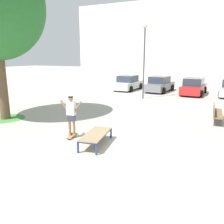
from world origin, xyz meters
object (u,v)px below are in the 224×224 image
Objects in this scene: car_white at (128,83)px; car_red at (194,87)px; light_post at (144,50)px; skater at (71,113)px; skate_box at (96,135)px; park_bench at (217,113)px; skateboard at (72,136)px; car_grey at (160,84)px.

car_red is at bearing -2.45° from car_white.
car_red is at bearing 48.02° from light_post.
skater is 14.68m from car_red.
park_bench is at bearing 53.87° from skate_box.
car_grey is at bearing 89.43° from skateboard.
car_white is 0.98× the size of car_grey.
park_bench is (4.18, 5.72, 0.03)m from skate_box.
skate_box is 15.52m from car_white.
car_white is at bearing 133.13° from park_bench.
skate_box is 1.52m from skater.
car_white is (-3.07, 14.56, 0.61)m from skateboard.
car_grey is (3.21, 0.24, 0.00)m from car_white.
skate_box is at bearing -13.56° from skateboard.
skate_box is at bearing -85.52° from car_grey.
car_grey is 1.02× the size of car_red.
car_red is (3.37, 14.29, 0.61)m from skateboard.
skate_box is at bearing -126.13° from park_bench.
skater is 7.74m from park_bench.
skateboard is 14.81m from car_grey.
skateboard is 14.69m from car_red.
skater is 14.88m from car_white.
skater reaches higher than car_white.
skater is (-1.33, 0.32, 0.66)m from skate_box.
skater is at bearing -135.57° from park_bench.
skater is at bearing -78.10° from car_white.
skateboard is at bearing -103.26° from car_red.
car_grey is 3.26m from car_red.
light_post is (-1.48, 10.70, 3.41)m from skate_box.
light_post reaches higher than car_white.
car_white is 0.73× the size of light_post.
park_bench reaches higher than skate_box.
light_post is at bearing 90.81° from skater.
car_white is at bearing 106.47° from skate_box.
skate_box is 1.41m from skateboard.
light_post reaches higher than skater.
car_white is 1.77× the size of park_bench.
light_post is (-0.15, 10.38, 2.75)m from skater.
car_white is at bearing 101.90° from skater.
car_red is (6.43, -0.27, 0.00)m from car_white.
skate_box reaches higher than skateboard.
light_post reaches higher than skateboard.
car_grey is 5.42m from light_post.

